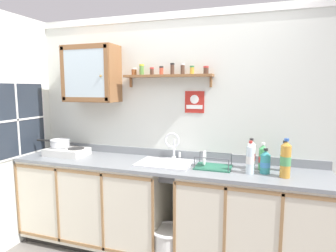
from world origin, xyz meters
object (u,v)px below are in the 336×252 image
Objects in this scene: hot_plate_stove at (67,152)px; trash_bin at (168,246)px; bottle_water_clear_3 at (250,159)px; dish_rack at (212,165)px; wall_cabinet at (91,74)px; sink at (166,166)px; bottle_water_blue_4 at (284,157)px; bottle_detergent_teal_2 at (265,162)px; bottle_opaque_white_5 at (251,155)px; warning_sign at (195,102)px; bottle_soda_green_0 at (263,158)px; saucepan at (60,143)px; bottle_juice_amber_1 at (286,160)px.

hot_plate_stove reaches higher than trash_bin.
dish_rack is at bearing 166.13° from bottle_water_clear_3.
wall_cabinet is (0.24, 0.15, 0.83)m from hot_plate_stove.
bottle_water_clear_3 is at bearing -7.25° from sink.
bottle_water_blue_4 is 2.07m from wall_cabinet.
sink reaches higher than dish_rack.
bottle_water_clear_3 is (1.90, -0.06, 0.09)m from hot_plate_stove.
bottle_detergent_teal_2 is 0.16m from bottle_opaque_white_5.
trash_bin is (0.96, -0.30, -1.61)m from wall_cabinet.
sink is 1.26m from wall_cabinet.
warning_sign reaches higher than bottle_water_blue_4.
bottle_opaque_white_5 is at bearing 89.84° from bottle_water_clear_3.
bottle_soda_green_0 reaches higher than dish_rack.
bottle_opaque_white_5 reaches higher than hot_plate_stove.
bottle_soda_green_0 is 0.66× the size of trash_bin.
warning_sign reaches higher than bottle_detergent_teal_2.
bottle_juice_amber_1 is at bearing -2.24° from saucepan.
bottle_juice_amber_1 is (0.17, -0.16, 0.04)m from bottle_soda_green_0.
saucepan is at bearing -179.82° from dish_rack.
bottle_soda_green_0 is (2.00, 0.10, 0.07)m from hot_plate_stove.
bottle_water_clear_3 reaches higher than sink.
dish_rack is at bearing 176.29° from bottle_detergent_teal_2.
saucepan is 1.74× the size of bottle_detergent_teal_2.
bottle_opaque_white_5 reaches higher than saucepan.
bottle_soda_green_0 is at bearing -15.86° from warning_sign.
wall_cabinet is at bearing -172.99° from warning_sign.
wall_cabinet is (-1.66, 0.06, 0.74)m from bottle_opaque_white_5.
warning_sign is at bearing 10.46° from saucepan.
bottle_water_blue_4 is at bearing 15.68° from trash_bin.
bottle_soda_green_0 is 0.77× the size of bottle_juice_amber_1.
trash_bin is at bearing -164.32° from bottle_water_blue_4.
bottle_juice_amber_1 is at bearing -1.83° from hot_plate_stove.
dish_rack is (-0.46, 0.03, -0.07)m from bottle_detergent_teal_2.
bottle_soda_green_0 is 1.14× the size of warning_sign.
bottle_water_clear_3 is at bearing -156.68° from bottle_detergent_teal_2.
sink reaches higher than saucepan.
hot_plate_stove is 1.59× the size of bottle_water_blue_4.
wall_cabinet is at bearing 175.00° from bottle_detergent_teal_2.
bottle_detergent_teal_2 is at bearing 157.05° from bottle_juice_amber_1.
dish_rack is at bearing -2.23° from sink.
bottle_soda_green_0 is 1.19m from trash_bin.
warning_sign is at bearing 148.85° from bottle_water_clear_3.
bottle_water_blue_4 is at bearing 90.23° from bottle_juice_amber_1.
bottle_juice_amber_1 is 1.01m from warning_sign.
bottle_opaque_white_5 is (-0.10, -0.00, 0.02)m from bottle_soda_green_0.
bottle_opaque_white_5 is at bearing 141.80° from bottle_detergent_teal_2.
bottle_juice_amber_1 is 1.15× the size of bottle_opaque_white_5.
bottle_water_blue_4 is 0.83× the size of dish_rack.
hot_plate_stove is 2.02m from bottle_detergent_teal_2.
dish_rack is 1.50× the size of warning_sign.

